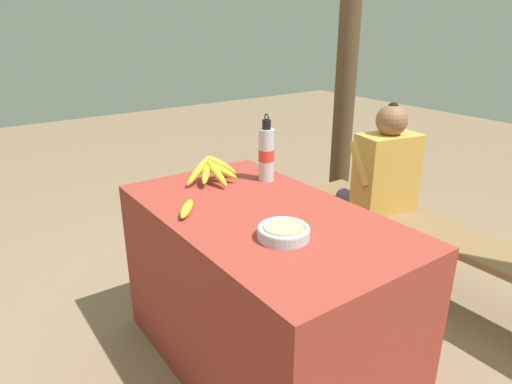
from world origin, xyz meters
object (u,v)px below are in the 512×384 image
banana_bunch_ripe (213,170)px  wooden_bench (447,243)px  serving_bowl (283,231)px  loose_banana_front (187,209)px  seated_vendor (380,177)px  support_post_near (349,35)px  water_bottle (266,154)px

banana_bunch_ripe → wooden_bench: banana_bunch_ripe is taller
serving_bowl → loose_banana_front: size_ratio=1.16×
seated_vendor → support_post_near: support_post_near is taller
water_bottle → loose_banana_front: bearing=-74.7°
seated_vendor → support_post_near: 1.02m
loose_banana_front → seated_vendor: 1.34m
water_bottle → wooden_bench: (0.48, 0.85, -0.52)m
wooden_bench → water_bottle: bearing=-119.8°
seated_vendor → loose_banana_front: bearing=107.1°
banana_bunch_ripe → water_bottle: water_bottle is taller
serving_bowl → seated_vendor: 1.27m
support_post_near → water_bottle: bearing=-62.3°
serving_bowl → seated_vendor: (-0.51, 1.14, -0.17)m
loose_banana_front → support_post_near: support_post_near is taller
loose_banana_front → wooden_bench: 1.45m
banana_bunch_ripe → loose_banana_front: banana_bunch_ripe is taller
seated_vendor → wooden_bench: bearing=-165.3°
loose_banana_front → wooden_bench: (0.35, 1.34, -0.41)m
loose_banana_front → water_bottle: bearing=105.3°
loose_banana_front → seated_vendor: seated_vendor is taller
water_bottle → loose_banana_front: (0.14, -0.50, -0.11)m
wooden_bench → seated_vendor: bearing=-177.3°
banana_bunch_ripe → seated_vendor: (0.13, 1.05, -0.21)m
water_bottle → loose_banana_front: water_bottle is taller
support_post_near → loose_banana_front: bearing=-65.8°
water_bottle → seated_vendor: bearing=88.7°
banana_bunch_ripe → support_post_near: bearing=109.4°
serving_bowl → seated_vendor: seated_vendor is taller
serving_bowl → seated_vendor: bearing=114.1°
serving_bowl → water_bottle: bearing=148.9°
loose_banana_front → seated_vendor: bearing=95.1°
wooden_bench → seated_vendor: seated_vendor is taller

